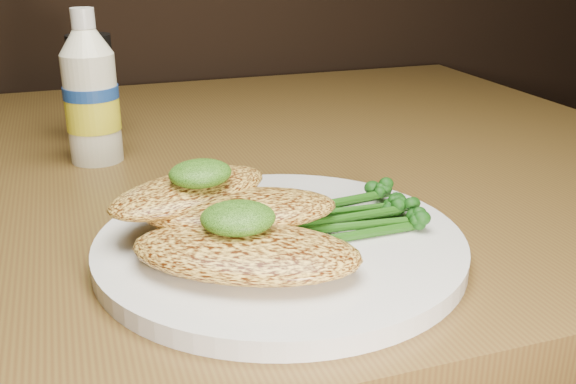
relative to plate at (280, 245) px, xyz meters
name	(u,v)px	position (x,y,z in m)	size (l,w,h in m)	color
plate	(280,245)	(0.00, 0.00, 0.00)	(0.27, 0.27, 0.01)	silver
chicken_front	(246,251)	(-0.04, -0.04, 0.02)	(0.16, 0.08, 0.02)	#F6C34E
chicken_mid	(241,209)	(-0.03, 0.01, 0.03)	(0.14, 0.07, 0.02)	#F6C34E
chicken_back	(190,191)	(-0.06, 0.04, 0.03)	(0.13, 0.07, 0.02)	#F6C34E
pesto_front	(238,218)	(-0.04, -0.03, 0.04)	(0.05, 0.05, 0.02)	#143508
pesto_back	(200,173)	(-0.05, 0.03, 0.05)	(0.05, 0.04, 0.02)	#143508
broccolini_bundle	(340,211)	(0.05, 0.01, 0.02)	(0.13, 0.10, 0.02)	#1C4E11
mayo_bottle	(90,87)	(-0.11, 0.27, 0.07)	(0.06, 0.06, 0.16)	white
pepper_grinder	(93,88)	(-0.11, 0.35, 0.05)	(0.05, 0.05, 0.12)	black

